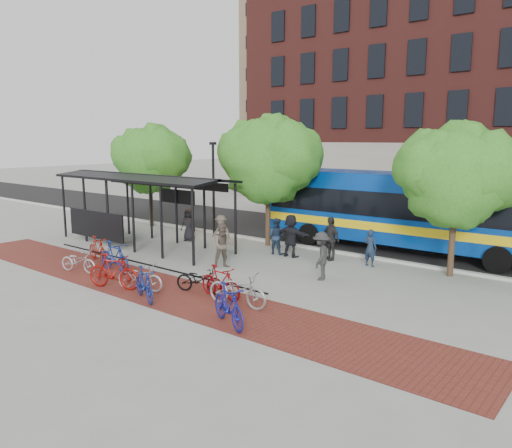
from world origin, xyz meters
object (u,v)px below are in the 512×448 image
Objects in this scene: tree_c at (459,172)px; bike_9 at (221,282)px; tree_a at (151,157)px; pedestrian_7 at (370,248)px; bike_6 at (140,277)px; bike_8 at (199,280)px; pedestrian_3 at (221,232)px; pedestrian_2 at (276,236)px; pedestrian_8 at (223,246)px; bus at (407,207)px; bike_1 at (98,249)px; bike_2 at (78,261)px; bike_7 at (144,284)px; lamp_post_left at (213,186)px; pedestrian_5 at (291,236)px; pedestrian_0 at (189,225)px; bus_shelter at (140,186)px; pedestrian_4 at (331,238)px; bike_10 at (237,289)px; bike_5 at (114,272)px; tree_b at (270,156)px; bike_3 at (115,257)px; pedestrian_9 at (321,256)px.

tree_c reaches higher than bike_9.
pedestrian_7 is at bearing -2.35° from tree_a.
bike_6 is at bearing -41.58° from tree_a.
bike_8 is 7.00m from pedestrian_3.
pedestrian_2 is 0.91× the size of pedestrian_8.
pedestrian_2 is (-4.47, -4.25, -1.28)m from bus.
bike_1 is 1.70m from bike_2.
pedestrian_3 is (1.58, 6.75, 0.38)m from bike_2.
pedestrian_2 reaches higher than bike_6.
bike_7 is at bearing -138.08° from bike_6.
lamp_post_left is 2.63× the size of pedestrian_5.
pedestrian_0 is at bearing 56.63° from bike_9.
bike_8 is 0.96× the size of bike_9.
bus reaches higher than pedestrian_0.
tree_c reaches higher than bus_shelter.
tree_a reaches higher than pedestrian_8.
bus is 7.74× the size of bike_8.
pedestrian_3 is at bearing 46.64° from bike_9.
pedestrian_0 is (-6.03, 7.75, 0.30)m from bike_7.
pedestrian_2 is 0.88× the size of pedestrian_4.
bike_10 reaches higher than bike_6.
tree_a reaches higher than bike_5.
bus_shelter is 1.64× the size of tree_b.
bus_shelter reaches higher than bike_3.
tree_a reaches higher than bus.
pedestrian_0 reaches higher than pedestrian_3.
bus reaches higher than bike_10.
bike_5 is at bearing -83.12° from pedestrian_0.
tree_a reaches higher than tree_c.
bike_3 is at bearing -143.87° from tree_c.
bike_2 is at bearing -107.25° from pedestrian_4.
bike_7 reaches higher than bike_2.
bike_8 is (-6.21, -7.70, -3.59)m from tree_c.
tree_a is 3.47× the size of bike_8.
pedestrian_3 reaches higher than bike_9.
pedestrian_8 is (-1.07, -3.35, -0.04)m from pedestrian_5.
bike_2 is 1.09× the size of pedestrian_7.
bike_9 is at bearing -101.82° from bus.
bike_5 reaches higher than bike_6.
tree_c is 3.43× the size of bike_2.
bike_10 is at bearing -45.82° from pedestrian_3.
tree_b reaches higher than bus_shelter.
lamp_post_left is 8.73m from bike_3.
pedestrian_3 is 0.91× the size of pedestrian_9.
pedestrian_7 is (-0.05, -3.56, -1.34)m from bus.
pedestrian_0 is 9.50m from pedestrian_9.
bike_7 is at bearing 87.71° from pedestrian_5.
tree_b is at bearing -31.43° from pedestrian_5.
pedestrian_3 is (0.45, 5.82, 0.22)m from bike_3.
tree_c reaches higher than lamp_post_left.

